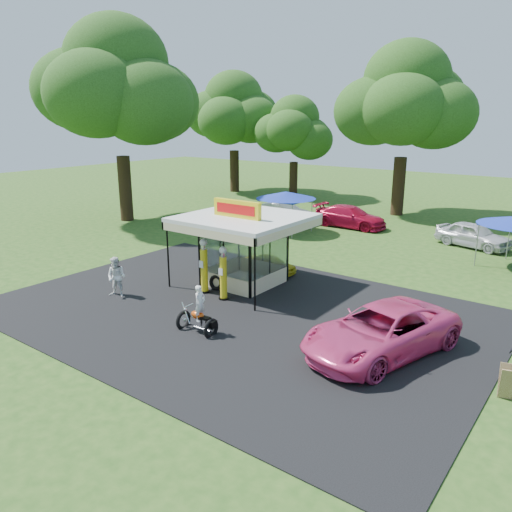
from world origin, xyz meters
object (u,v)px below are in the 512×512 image
object	(u,v)px
kiosk_car	(270,264)
bg_car_a	(283,213)
bg_car_c	(473,235)
gas_station_kiosk	(244,249)
pink_sedan	(381,331)
motorcycle	(199,314)
gas_pump_left	(204,267)
gas_pump_right	(223,275)
bg_car_b	(350,217)
a_frame_sign	(510,383)
tent_west	(286,195)
spectator_west	(117,277)

from	to	relation	value
kiosk_car	bg_car_a	bearing A→B (deg)	30.78
bg_car_c	gas_station_kiosk	bearing A→B (deg)	168.38
pink_sedan	motorcycle	bearing A→B (deg)	-141.35
gas_pump_left	gas_station_kiosk	bearing A→B (deg)	72.38
gas_pump_left	bg_car_a	size ratio (longest dim) A/B	0.54
gas_pump_right	pink_sedan	world-z (taller)	gas_pump_right
gas_station_kiosk	motorcycle	world-z (taller)	gas_station_kiosk
gas_pump_left	gas_pump_right	xyz separation A→B (m)	(1.29, -0.16, -0.06)
gas_station_kiosk	bg_car_c	xyz separation A→B (m)	(7.08, 14.07, -1.01)
bg_car_b	pink_sedan	bearing A→B (deg)	-149.89
gas_pump_left	kiosk_car	size ratio (longest dim) A/B	0.92
bg_car_c	kiosk_car	bearing A→B (deg)	164.26
a_frame_sign	bg_car_a	bearing A→B (deg)	122.93
motorcycle	kiosk_car	world-z (taller)	motorcycle
gas_pump_left	gas_pump_right	distance (m)	1.30
gas_pump_left	tent_west	world-z (taller)	tent_west
bg_car_a	kiosk_car	bearing A→B (deg)	-151.13
spectator_west	pink_sedan	bearing A→B (deg)	-10.74
gas_pump_right	bg_car_c	world-z (taller)	gas_pump_right
kiosk_car	spectator_west	distance (m)	7.87
a_frame_sign	bg_car_c	xyz separation A→B (m)	(-5.37, 17.60, 0.27)
tent_west	a_frame_sign	bearing A→B (deg)	-39.61
gas_station_kiosk	gas_pump_right	size ratio (longest dim) A/B	2.20
gas_pump_left	bg_car_b	distance (m)	16.92
motorcycle	kiosk_car	size ratio (longest dim) A/B	0.70
bg_car_c	a_frame_sign	bearing A→B (deg)	-147.93
gas_station_kiosk	gas_pump_left	world-z (taller)	gas_station_kiosk
kiosk_car	spectator_west	world-z (taller)	spectator_west
bg_car_a	bg_car_b	bearing A→B (deg)	-71.95
gas_pump_left	a_frame_sign	size ratio (longest dim) A/B	2.57
spectator_west	gas_pump_left	bearing A→B (deg)	24.47
gas_pump_left	a_frame_sign	world-z (taller)	gas_pump_left
gas_station_kiosk	bg_car_a	size ratio (longest dim) A/B	1.13
kiosk_car	bg_car_c	distance (m)	13.82
motorcycle	gas_station_kiosk	bearing A→B (deg)	109.71
pink_sedan	bg_car_c	world-z (taller)	pink_sedan
gas_station_kiosk	bg_car_b	bearing A→B (deg)	96.44
gas_pump_right	bg_car_a	size ratio (longest dim) A/B	0.51
gas_pump_right	kiosk_car	distance (m)	4.57
pink_sedan	spectator_west	size ratio (longest dim) A/B	3.26
gas_pump_right	bg_car_a	xyz separation A→B (m)	(-7.07, 15.31, -0.39)
motorcycle	tent_west	distance (m)	17.46
a_frame_sign	pink_sedan	xyz separation A→B (m)	(-4.14, 0.48, 0.33)
gas_pump_right	tent_west	distance (m)	13.87
spectator_west	bg_car_c	size ratio (longest dim) A/B	0.41
kiosk_car	pink_sedan	bearing A→B (deg)	-122.30
gas_pump_right	bg_car_a	distance (m)	16.87
bg_car_c	spectator_west	bearing A→B (deg)	165.83
gas_pump_right	bg_car_b	world-z (taller)	gas_pump_right
gas_pump_left	spectator_west	world-z (taller)	gas_pump_left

